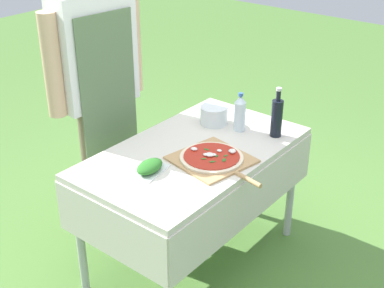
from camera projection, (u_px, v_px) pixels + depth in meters
The scene contains 8 objects.
ground_plane at pixel (193, 260), 3.23m from camera, with size 12.00×12.00×0.00m, color #517F38.
prep_table at pixel (194, 165), 2.92m from camera, with size 1.29×0.75×0.75m.
person_cook at pixel (97, 78), 3.09m from camera, with size 0.65×0.26×1.73m.
pizza_on_peel at pixel (213, 159), 2.76m from camera, with size 0.42×0.55×0.05m.
oil_bottle at pixel (277, 117), 2.98m from camera, with size 0.06×0.06×0.29m.
water_bottle at pixel (240, 113), 3.04m from camera, with size 0.07×0.07×0.23m.
herb_container at pixel (150, 167), 2.66m from camera, with size 0.22×0.15×0.05m.
mixing_tub at pixel (214, 115), 3.15m from camera, with size 0.16×0.16×0.11m, color silver.
Camera 1 is at (-1.99, -1.58, 2.11)m, focal length 50.00 mm.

